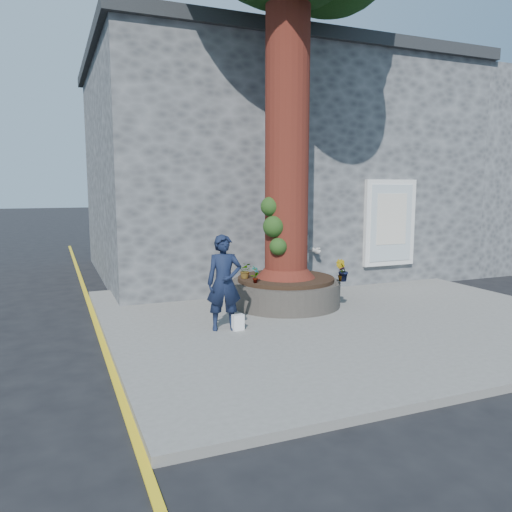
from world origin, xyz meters
name	(u,v)px	position (x,y,z in m)	size (l,w,h in m)	color
ground	(294,341)	(0.00, 0.00, 0.00)	(120.00, 120.00, 0.00)	black
pavement	(339,315)	(1.50, 1.00, 0.06)	(9.00, 8.00, 0.12)	slate
yellow_line	(103,345)	(-3.05, 1.00, 0.00)	(0.10, 30.00, 0.01)	yellow
stone_shop	(263,169)	(2.50, 7.20, 3.16)	(10.30, 8.30, 6.30)	#444648
neighbour_shop	(459,176)	(10.50, 7.20, 3.00)	(6.00, 8.00, 6.00)	#444648
planter	(286,291)	(0.80, 2.00, 0.41)	(2.30, 2.30, 0.60)	black
man	(224,283)	(-1.01, 0.73, 0.96)	(0.61, 0.40, 1.68)	#121A33
woman	(302,254)	(1.79, 3.13, 1.02)	(0.88, 0.68, 1.81)	#B6B4AE
shopping_bag	(238,322)	(-0.81, 0.59, 0.26)	(0.20, 0.12, 0.28)	white
plant_a	(255,274)	(-0.05, 1.64, 0.89)	(0.18, 0.12, 0.35)	gray
plant_b	(342,270)	(1.65, 1.15, 0.94)	(0.24, 0.24, 0.44)	gray
plant_c	(342,274)	(1.65, 1.15, 0.87)	(0.17, 0.17, 0.30)	gray
plant_d	(245,271)	(-0.05, 2.17, 0.89)	(0.30, 0.27, 0.34)	gray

